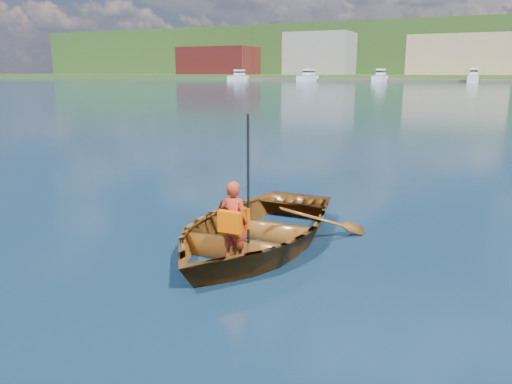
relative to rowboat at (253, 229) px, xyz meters
name	(u,v)px	position (x,y,z in m)	size (l,w,h in m)	color
ground	(246,238)	(-0.25, 0.29, -0.29)	(600.00, 600.00, 0.00)	#101E3D
rowboat	(253,229)	(0.00, 0.00, 0.00)	(3.11, 4.29, 0.87)	brown
child_paddler	(234,221)	(0.13, -0.90, 0.40)	(0.43, 0.34, 2.06)	#B12F1A
shoreline	(480,54)	(-0.25, 236.91, 10.04)	(400.00, 140.00, 22.00)	#415824
dock	(501,81)	(6.79, 148.29, 0.11)	(160.04, 6.24, 0.80)	brown
waterfront_buildings	(450,56)	(-7.99, 165.29, 7.46)	(202.00, 16.00, 14.00)	brown
marina_yachts	(477,78)	(0.82, 143.60, 1.07)	(141.88, 13.92, 4.11)	white
hillside_trees	(464,36)	(-7.60, 240.38, 18.00)	(312.22, 87.33, 24.77)	#382314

